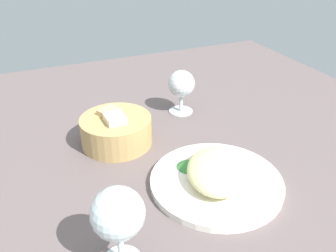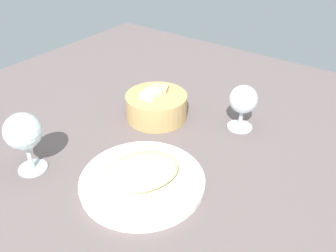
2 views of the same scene
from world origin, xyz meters
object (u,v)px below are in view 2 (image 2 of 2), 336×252
(plate, at_px, (142,181))
(bread_basket, at_px, (156,105))
(wine_glass_near, at_px, (243,101))
(wine_glass_far, at_px, (23,133))

(plate, height_order, bread_basket, bread_basket)
(plate, relative_size, wine_glass_near, 2.20)
(wine_glass_near, xyz_separation_m, wine_glass_far, (-0.42, 0.29, 0.02))
(plate, xyz_separation_m, wine_glass_far, (-0.11, 0.22, 0.09))
(plate, bearing_deg, wine_glass_far, 115.20)
(bread_basket, xyz_separation_m, wine_glass_far, (-0.33, 0.09, 0.06))
(bread_basket, relative_size, wine_glass_far, 1.17)
(plate, bearing_deg, bread_basket, 31.29)
(plate, height_order, wine_glass_near, wine_glass_near)
(bread_basket, bearing_deg, wine_glass_near, -67.11)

